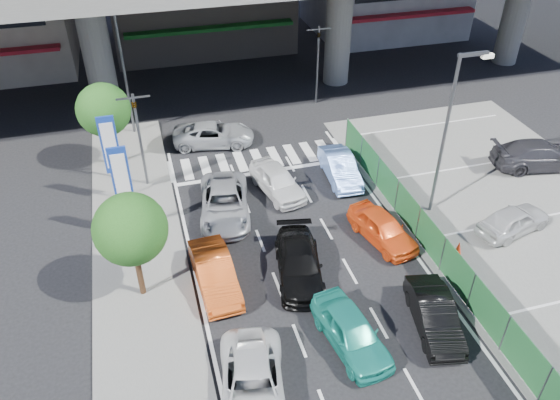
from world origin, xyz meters
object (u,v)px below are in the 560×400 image
object	(u,v)px
taxi_teal_mid	(351,331)
tree_near	(131,229)
wagon_silver_front_left	(225,203)
traffic_cone	(458,248)
taxi_orange_right	(383,228)
crossing_wagon_silver	(214,134)
traffic_light_left	(136,118)
taxi_orange_left	(215,273)
parked_sedan_white	(513,220)
tree_far	(104,110)
signboard_far	(110,148)
street_lamp_left	(125,57)
sedan_black_mid	(299,263)
parked_sedan_dgrey	(540,155)
sedan_white_mid_left	(253,385)
kei_truck_front_right	(340,168)
signboard_near	(122,180)
hatch_black_mid_right	(434,315)
street_lamp_right	(450,124)
traffic_light_right	(318,46)
sedan_white_front_mid	(277,181)

from	to	relation	value
taxi_teal_mid	tree_near	bearing A→B (deg)	138.63
wagon_silver_front_left	traffic_cone	xyz separation A→B (m)	(9.34, -5.69, -0.30)
taxi_orange_right	crossing_wagon_silver	distance (m)	12.24
crossing_wagon_silver	traffic_light_left	bearing A→B (deg)	140.06
taxi_orange_left	parked_sedan_white	world-z (taller)	taxi_orange_left
tree_far	parked_sedan_white	distance (m)	20.95
signboard_far	taxi_orange_right	bearing A→B (deg)	-29.38
street_lamp_left	sedan_black_mid	bearing A→B (deg)	-68.53
tree_far	tree_near	bearing A→B (deg)	-85.64
taxi_teal_mid	parked_sedan_dgrey	xyz separation A→B (m)	(14.43, 8.64, 0.12)
sedan_white_mid_left	parked_sedan_dgrey	distance (m)	20.87
tree_near	kei_truck_front_right	size ratio (longest dim) A/B	1.19
signboard_near	crossing_wagon_silver	xyz separation A→B (m)	(5.14, 7.36, -2.41)
sedan_black_mid	parked_sedan_dgrey	size ratio (longest dim) A/B	0.87
hatch_black_mid_right	taxi_orange_left	xyz separation A→B (m)	(-7.56, 4.43, 0.05)
street_lamp_right	parked_sedan_dgrey	distance (m)	8.63
taxi_teal_mid	sedan_black_mid	bearing A→B (deg)	91.93
traffic_light_right	crossing_wagon_silver	bearing A→B (deg)	-154.23
taxi_teal_mid	traffic_light_right	bearing A→B (deg)	66.43
traffic_light_left	sedan_white_mid_left	distance (m)	14.46
signboard_near	parked_sedan_dgrey	world-z (taller)	signboard_near
sedan_white_mid_left	taxi_teal_mid	size ratio (longest dim) A/B	1.14
wagon_silver_front_left	sedan_white_front_mid	bearing A→B (deg)	31.03
street_lamp_left	signboard_near	xyz separation A→B (m)	(-0.87, -10.01, -1.71)
signboard_near	parked_sedan_white	world-z (taller)	signboard_near
taxi_orange_left	parked_sedan_white	size ratio (longest dim) A/B	1.12
tree_near	sedan_white_front_mid	world-z (taller)	tree_near
taxi_orange_right	crossing_wagon_silver	size ratio (longest dim) A/B	0.83
street_lamp_right	hatch_black_mid_right	distance (m)	8.71
hatch_black_mid_right	sedan_white_front_mid	size ratio (longest dim) A/B	0.96
taxi_orange_left	crossing_wagon_silver	world-z (taller)	taxi_orange_left
taxi_orange_left	sedan_white_front_mid	size ratio (longest dim) A/B	1.03
wagon_silver_front_left	kei_truck_front_right	distance (m)	6.67
wagon_silver_front_left	parked_sedan_dgrey	xyz separation A→B (m)	(17.34, -0.42, 0.12)
taxi_orange_left	traffic_cone	world-z (taller)	taxi_orange_left
signboard_far	sedan_white_mid_left	size ratio (longest dim) A/B	1.02
signboard_far	taxi_orange_right	size ratio (longest dim) A/B	1.21
sedan_white_mid_left	sedan_black_mid	world-z (taller)	sedan_black_mid
kei_truck_front_right	traffic_light_right	bearing A→B (deg)	82.66
signboard_near	tree_near	xyz separation A→B (m)	(0.20, -3.99, 0.32)
tree_near	sedan_white_mid_left	distance (m)	7.23
signboard_far	sedan_black_mid	size ratio (longest dim) A/B	1.04
street_lamp_left	sedan_white_front_mid	distance (m)	11.41
kei_truck_front_right	parked_sedan_white	bearing A→B (deg)	-43.10
signboard_near	crossing_wagon_silver	bearing A→B (deg)	55.06
sedan_white_front_mid	traffic_cone	size ratio (longest dim) A/B	6.19
traffic_light_left	street_lamp_left	size ratio (longest dim) A/B	0.65
taxi_teal_mid	sedan_white_front_mid	bearing A→B (deg)	81.40
tree_far	hatch_black_mid_right	distance (m)	19.14
signboard_far	tree_near	distance (m)	7.03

